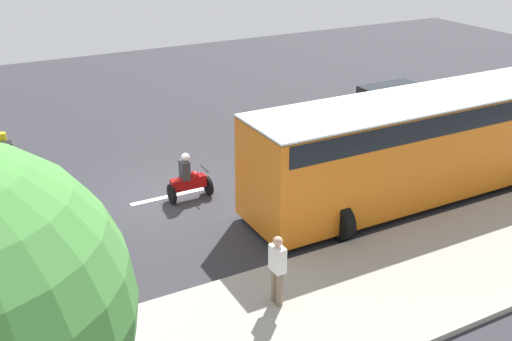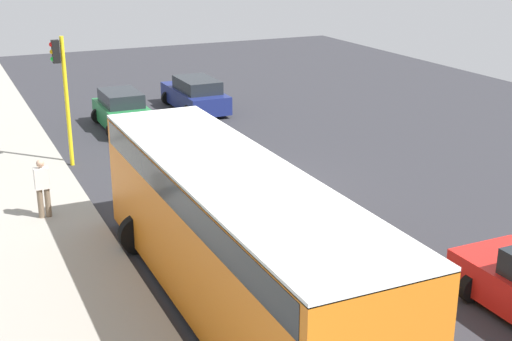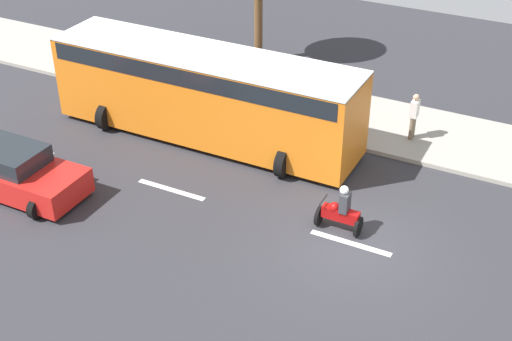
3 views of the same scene
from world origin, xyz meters
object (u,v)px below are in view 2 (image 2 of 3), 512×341
object	(u,v)px
motorcycle	(244,175)
traffic_light_corner	(62,83)
car_green	(123,112)
city_bus	(232,228)
car_dark_blue	(195,95)
pedestrian_by_tree	(43,186)

from	to	relation	value
motorcycle	traffic_light_corner	distance (m)	7.20
car_green	city_bus	xyz separation A→B (m)	(1.65, 15.52, 1.14)
motorcycle	car_dark_blue	bearing A→B (deg)	-102.48
city_bus	motorcycle	distance (m)	7.00
city_bus	car_green	bearing A→B (deg)	-96.07
car_dark_blue	motorcycle	distance (m)	11.32
traffic_light_corner	car_dark_blue	bearing A→B (deg)	-139.55
car_dark_blue	pedestrian_by_tree	bearing A→B (deg)	51.82
traffic_light_corner	car_green	bearing A→B (deg)	-126.39
city_bus	motorcycle	world-z (taller)	city_bus
city_bus	traffic_light_corner	xyz separation A→B (m)	(1.37, -11.42, 1.08)
pedestrian_by_tree	car_dark_blue	bearing A→B (deg)	-128.18
car_dark_blue	traffic_light_corner	bearing A→B (deg)	40.45
car_green	traffic_light_corner	size ratio (longest dim) A/B	0.89
car_dark_blue	motorcycle	size ratio (longest dim) A/B	2.99
car_green	pedestrian_by_tree	bearing A→B (deg)	62.87
car_dark_blue	city_bus	xyz separation A→B (m)	(5.47, 17.26, 1.13)
pedestrian_by_tree	motorcycle	bearing A→B (deg)	176.60
motorcycle	traffic_light_corner	bearing A→B (deg)	-49.90
car_dark_blue	traffic_light_corner	distance (m)	9.26
motorcycle	pedestrian_by_tree	xyz separation A→B (m)	(5.97, -0.36, 0.42)
car_green	traffic_light_corner	world-z (taller)	traffic_light_corner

